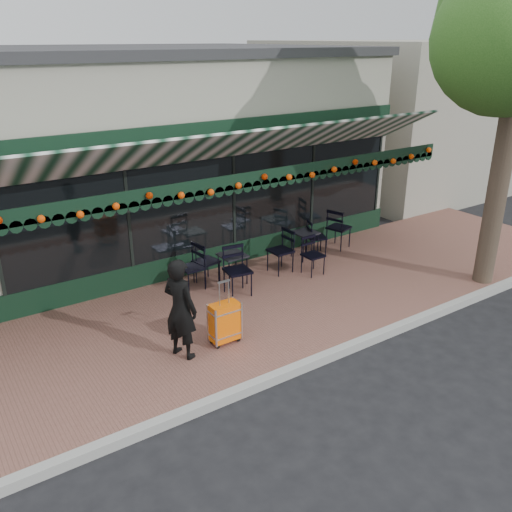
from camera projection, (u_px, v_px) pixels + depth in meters
ground at (292, 371)px, 8.57m from camera, size 80.00×80.00×0.00m
sidewalk at (227, 317)px, 10.08m from camera, size 18.00×4.00×0.15m
curb at (295, 369)px, 8.48m from camera, size 18.00×0.16×0.15m
restaurant_building at (106, 149)px, 13.74m from camera, size 12.00×9.60×4.50m
neighbor_building_right at (437, 108)px, 20.56m from camera, size 12.00×8.00×4.80m
woman at (180, 309)px, 8.43m from camera, size 0.60×0.71×1.67m
suitcase at (225, 322)px, 8.96m from camera, size 0.49×0.27×1.12m
cafe_table_a at (305, 234)px, 12.38m from camera, size 0.52×0.52×0.64m
cafe_table_b at (232, 257)px, 11.10m from camera, size 0.51×0.51×0.63m
chair_a_left at (280, 251)px, 11.66m from camera, size 0.49×0.49×0.95m
chair_a_right at (316, 237)px, 12.61m from camera, size 0.56×0.56×0.86m
chair_a_front at (313, 256)px, 11.58m from camera, size 0.42×0.42×0.84m
chair_a_extra at (339, 228)px, 13.03m from camera, size 0.62×0.62×0.99m
chair_b_left at (192, 268)px, 10.88m from camera, size 0.45×0.45×0.90m
chair_b_right at (206, 262)px, 11.14m from camera, size 0.54×0.54×0.93m
chair_b_front at (238, 271)px, 10.62m from camera, size 0.56×0.56×0.99m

